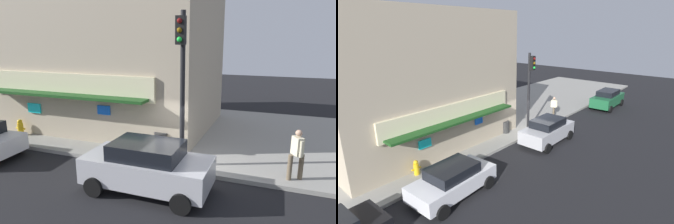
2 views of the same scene
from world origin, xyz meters
TOP-DOWN VIEW (x-y plane):
  - ground_plane at (0.00, 0.00)m, footprint 65.90×65.90m
  - sidewalk at (0.00, 5.19)m, footprint 43.94×10.37m
  - corner_building at (-5.83, 5.09)m, footprint 11.72×8.11m
  - traffic_light at (0.11, 0.34)m, footprint 0.32×0.58m
  - fire_hydrant at (-8.64, 1.18)m, footprint 0.52×0.28m
  - trash_can at (-1.16, 1.52)m, footprint 0.60×0.60m
  - pedestrian at (4.11, 0.66)m, footprint 0.58×0.54m
  - potted_plant_by_doorway at (-9.71, 2.52)m, footprint 0.58×0.58m
  - potted_plant_by_window at (-4.75, 2.12)m, footprint 0.61×0.61m
  - parked_car_silver at (-0.42, -1.55)m, footprint 4.13×2.08m

SIDE VIEW (x-z plane):
  - ground_plane at x=0.00m, z-range 0.00..0.00m
  - sidewalk at x=0.00m, z-range 0.00..0.16m
  - fire_hydrant at x=-8.64m, z-range 0.15..0.95m
  - trash_can at x=-1.16m, z-range 0.16..1.02m
  - potted_plant_by_doorway at x=-9.71m, z-range 0.23..1.20m
  - potted_plant_by_window at x=-4.75m, z-range 0.25..1.21m
  - parked_car_silver at x=-0.42m, z-range 0.03..1.70m
  - pedestrian at x=4.11m, z-range 0.25..2.03m
  - traffic_light at x=0.11m, z-range 0.93..6.60m
  - corner_building at x=-5.83m, z-range 0.16..8.52m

